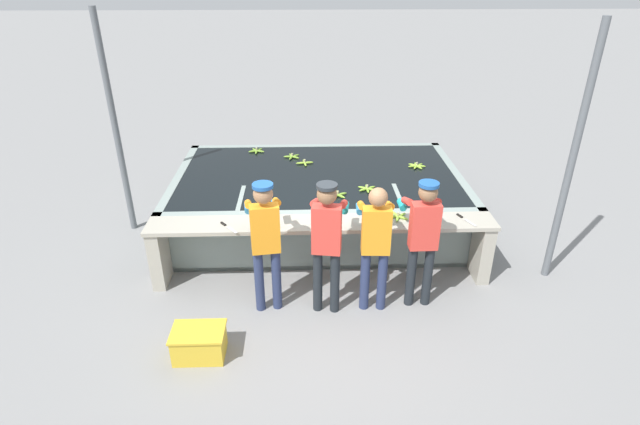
{
  "coord_description": "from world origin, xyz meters",
  "views": [
    {
      "loc": [
        -0.21,
        -5.17,
        3.71
      ],
      "look_at": [
        0.0,
        0.98,
        0.59
      ],
      "focal_mm": 28.0,
      "sensor_mm": 36.0,
      "label": 1
    }
  ],
  "objects_px": {
    "support_post_left": "(115,128)",
    "banana_bunch_floating_3": "(338,195)",
    "banana_bunch_ledge_0": "(398,216)",
    "worker_2": "(375,239)",
    "banana_bunch_floating_0": "(292,157)",
    "banana_bunch_floating_1": "(417,166)",
    "support_post_right": "(572,161)",
    "worker_0": "(265,235)",
    "worker_3": "(423,233)",
    "banana_bunch_floating_5": "(367,189)",
    "worker_1": "(327,236)",
    "banana_bunch_floating_4": "(305,163)",
    "knife_0": "(226,226)",
    "banana_bunch_floating_2": "(257,151)",
    "crate": "(199,343)",
    "knife_1": "(463,218)"
  },
  "relations": [
    {
      "from": "support_post_left",
      "to": "crate",
      "type": "bearing_deg",
      "value": -61.67
    },
    {
      "from": "worker_0",
      "to": "worker_1",
      "type": "distance_m",
      "value": 0.69
    },
    {
      "from": "banana_bunch_floating_4",
      "to": "crate",
      "type": "height_order",
      "value": "banana_bunch_floating_4"
    },
    {
      "from": "worker_3",
      "to": "banana_bunch_floating_3",
      "type": "height_order",
      "value": "worker_3"
    },
    {
      "from": "worker_2",
      "to": "banana_bunch_floating_0",
      "type": "bearing_deg",
      "value": 109.12
    },
    {
      "from": "worker_2",
      "to": "banana_bunch_floating_2",
      "type": "relative_size",
      "value": 5.62
    },
    {
      "from": "support_post_left",
      "to": "worker_3",
      "type": "bearing_deg",
      "value": -26.68
    },
    {
      "from": "worker_0",
      "to": "worker_3",
      "type": "bearing_deg",
      "value": 1.03
    },
    {
      "from": "banana_bunch_ledge_0",
      "to": "worker_2",
      "type": "bearing_deg",
      "value": -119.75
    },
    {
      "from": "banana_bunch_floating_2",
      "to": "support_post_left",
      "type": "bearing_deg",
      "value": -150.42
    },
    {
      "from": "worker_0",
      "to": "banana_bunch_floating_5",
      "type": "height_order",
      "value": "worker_0"
    },
    {
      "from": "worker_2",
      "to": "knife_1",
      "type": "bearing_deg",
      "value": 26.88
    },
    {
      "from": "banana_bunch_floating_1",
      "to": "support_post_right",
      "type": "distance_m",
      "value": 2.38
    },
    {
      "from": "worker_2",
      "to": "knife_0",
      "type": "distance_m",
      "value": 1.81
    },
    {
      "from": "banana_bunch_floating_3",
      "to": "knife_0",
      "type": "bearing_deg",
      "value": -149.22
    },
    {
      "from": "banana_bunch_floating_1",
      "to": "banana_bunch_floating_5",
      "type": "distance_m",
      "value": 1.21
    },
    {
      "from": "banana_bunch_floating_0",
      "to": "support_post_left",
      "type": "relative_size",
      "value": 0.09
    },
    {
      "from": "worker_2",
      "to": "banana_bunch_floating_3",
      "type": "bearing_deg",
      "value": 104.26
    },
    {
      "from": "worker_3",
      "to": "knife_1",
      "type": "relative_size",
      "value": 4.76
    },
    {
      "from": "support_post_left",
      "to": "banana_bunch_floating_3",
      "type": "bearing_deg",
      "value": -13.43
    },
    {
      "from": "banana_bunch_floating_2",
      "to": "banana_bunch_floating_5",
      "type": "relative_size",
      "value": 0.99
    },
    {
      "from": "worker_3",
      "to": "banana_bunch_ledge_0",
      "type": "distance_m",
      "value": 0.62
    },
    {
      "from": "worker_2",
      "to": "crate",
      "type": "distance_m",
      "value": 2.2
    },
    {
      "from": "worker_2",
      "to": "banana_bunch_floating_0",
      "type": "relative_size",
      "value": 5.62
    },
    {
      "from": "banana_bunch_floating_4",
      "to": "knife_1",
      "type": "relative_size",
      "value": 0.85
    },
    {
      "from": "banana_bunch_floating_1",
      "to": "crate",
      "type": "height_order",
      "value": "banana_bunch_floating_1"
    },
    {
      "from": "banana_bunch_floating_3",
      "to": "banana_bunch_floating_5",
      "type": "height_order",
      "value": "same"
    },
    {
      "from": "banana_bunch_floating_1",
      "to": "knife_0",
      "type": "relative_size",
      "value": 0.97
    },
    {
      "from": "banana_bunch_floating_3",
      "to": "worker_0",
      "type": "bearing_deg",
      "value": -124.67
    },
    {
      "from": "banana_bunch_floating_5",
      "to": "banana_bunch_floating_3",
      "type": "bearing_deg",
      "value": -155.73
    },
    {
      "from": "banana_bunch_floating_3",
      "to": "knife_1",
      "type": "bearing_deg",
      "value": -25.63
    },
    {
      "from": "worker_2",
      "to": "worker_3",
      "type": "distance_m",
      "value": 0.55
    },
    {
      "from": "worker_0",
      "to": "banana_bunch_floating_1",
      "type": "relative_size",
      "value": 5.74
    },
    {
      "from": "banana_bunch_floating_5",
      "to": "support_post_left",
      "type": "bearing_deg",
      "value": 171.16
    },
    {
      "from": "banana_bunch_floating_5",
      "to": "banana_bunch_ledge_0",
      "type": "relative_size",
      "value": 1.01
    },
    {
      "from": "banana_bunch_floating_1",
      "to": "support_post_right",
      "type": "bearing_deg",
      "value": -51.38
    },
    {
      "from": "worker_1",
      "to": "support_post_right",
      "type": "bearing_deg",
      "value": 11.85
    },
    {
      "from": "banana_bunch_floating_0",
      "to": "banana_bunch_floating_3",
      "type": "distance_m",
      "value": 1.64
    },
    {
      "from": "worker_0",
      "to": "worker_3",
      "type": "relative_size",
      "value": 1.01
    },
    {
      "from": "support_post_left",
      "to": "banana_bunch_floating_4",
      "type": "bearing_deg",
      "value": 10.17
    },
    {
      "from": "worker_3",
      "to": "knife_1",
      "type": "distance_m",
      "value": 0.84
    },
    {
      "from": "knife_1",
      "to": "support_post_left",
      "type": "relative_size",
      "value": 0.1
    },
    {
      "from": "worker_2",
      "to": "banana_bunch_floating_1",
      "type": "relative_size",
      "value": 5.55
    },
    {
      "from": "banana_bunch_floating_0",
      "to": "banana_bunch_ledge_0",
      "type": "bearing_deg",
      "value": -58.15
    },
    {
      "from": "support_post_left",
      "to": "worker_0",
      "type": "bearing_deg",
      "value": -42.68
    },
    {
      "from": "banana_bunch_floating_3",
      "to": "knife_0",
      "type": "distance_m",
      "value": 1.63
    },
    {
      "from": "crate",
      "to": "worker_0",
      "type": "bearing_deg",
      "value": 50.56
    },
    {
      "from": "banana_bunch_floating_0",
      "to": "knife_0",
      "type": "distance_m",
      "value": 2.46
    },
    {
      "from": "worker_1",
      "to": "worker_3",
      "type": "xyz_separation_m",
      "value": [
        1.09,
        0.09,
        -0.02
      ]
    },
    {
      "from": "worker_2",
      "to": "support_post_right",
      "type": "distance_m",
      "value": 2.54
    }
  ]
}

